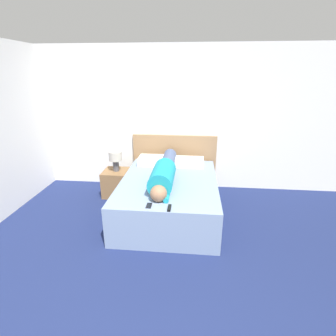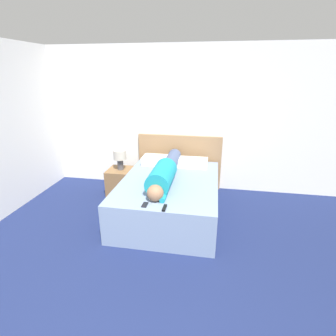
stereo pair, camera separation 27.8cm
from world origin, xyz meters
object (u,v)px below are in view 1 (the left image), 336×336
nightstand (117,183)px  pillow_second (189,162)px  table_lamp (115,158)px  tv_remote (170,208)px  pillow_near_headboard (154,161)px  bed (169,197)px  cell_phone (149,206)px  person_lying (164,172)px

nightstand → pillow_second: pillow_second is taller
table_lamp → tv_remote: 1.85m
pillow_near_headboard → pillow_second: 0.62m
bed → nightstand: 1.16m
pillow_near_headboard → cell_phone: 1.56m
table_lamp → person_lying: size_ratio=0.21×
person_lying → cell_phone: 0.81m
pillow_near_headboard → tv_remote: size_ratio=3.60×
pillow_near_headboard → pillow_second: (0.62, 0.00, -0.01)m
bed → nightstand: bearing=149.9°
nightstand → tv_remote: (1.10, -1.48, 0.35)m
tv_remote → person_lying: bearing=100.6°
bed → cell_phone: 0.92m
pillow_near_headboard → nightstand: bearing=-169.7°
bed → person_lying: bearing=-139.1°
table_lamp → tv_remote: (1.10, -1.48, -0.12)m
pillow_near_headboard → bed: bearing=-64.5°
table_lamp → tv_remote: bearing=-53.4°
person_lying → tv_remote: (0.16, -0.84, -0.13)m
person_lying → cell_phone: size_ratio=13.50×
nightstand → table_lamp: bearing=0.0°
person_lying → bed: bearing=40.9°
pillow_near_headboard → tv_remote: 1.66m
nightstand → person_lying: size_ratio=0.27×
bed → pillow_near_headboard: 0.86m
pillow_second → tv_remote: size_ratio=3.42×
nightstand → table_lamp: table_lamp is taller
pillow_second → pillow_near_headboard: bearing=180.0°
table_lamp → tv_remote: table_lamp is taller
pillow_near_headboard → person_lying: bearing=-70.3°
person_lying → cell_phone: bearing=-97.3°
pillow_near_headboard → tv_remote: bearing=-75.0°
bed → tv_remote: bearing=-84.0°
bed → nightstand: (-1.00, 0.58, -0.05)m
table_lamp → person_lying: (0.94, -0.64, 0.01)m
bed → person_lying: person_lying is taller
pillow_near_headboard → tv_remote: (0.43, -1.60, -0.06)m
pillow_near_headboard → tv_remote: pillow_near_headboard is taller
bed → table_lamp: (-1.00, 0.58, 0.42)m
tv_remote → pillow_near_headboard: bearing=105.0°
bed → table_lamp: table_lamp is taller
nightstand → pillow_near_headboard: bearing=10.3°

